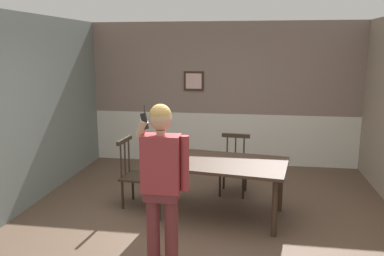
{
  "coord_description": "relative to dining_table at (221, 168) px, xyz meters",
  "views": [
    {
      "loc": [
        0.56,
        -4.54,
        2.27
      ],
      "look_at": [
        -0.07,
        -0.45,
        1.41
      ],
      "focal_mm": 36.91,
      "sensor_mm": 36.0,
      "label": 1
    }
  ],
  "objects": [
    {
      "name": "chair_near_window",
      "position": [
        0.13,
        0.88,
        -0.23
      ],
      "size": [
        0.48,
        0.48,
        0.92
      ],
      "rotation": [
        0.0,
        0.0,
        3.05
      ],
      "color": "#2D2319",
      "rests_on": "ground_plane"
    },
    {
      "name": "person_figure",
      "position": [
        -0.49,
        -1.37,
        0.31
      ],
      "size": [
        0.55,
        0.22,
        1.73
      ],
      "rotation": [
        0.0,
        0.0,
        3.15
      ],
      "color": "brown",
      "rests_on": "ground_plane"
    },
    {
      "name": "dining_table",
      "position": [
        0.0,
        0.0,
        0.0
      ],
      "size": [
        1.84,
        1.25,
        0.77
      ],
      "rotation": [
        0.0,
        0.0,
        -0.15
      ],
      "color": "#38281E",
      "rests_on": "ground_plane"
    },
    {
      "name": "room_left_partition",
      "position": [
        -2.8,
        -0.51,
        0.68
      ],
      "size": [
        0.13,
        6.1,
        2.73
      ],
      "color": "slate",
      "rests_on": "ground_plane"
    },
    {
      "name": "room_back_partition",
      "position": [
        -0.18,
        2.55,
        0.63
      ],
      "size": [
        5.25,
        0.17,
        2.73
      ],
      "color": "gray",
      "rests_on": "ground_plane"
    },
    {
      "name": "chair_by_doorway",
      "position": [
        -1.23,
        0.18,
        -0.21
      ],
      "size": [
        0.5,
        0.5,
        0.99
      ],
      "rotation": [
        0.0,
        0.0,
        4.61
      ],
      "color": "#2D2319",
      "rests_on": "ground_plane"
    },
    {
      "name": "ground_plane",
      "position": [
        -0.17,
        -0.51,
        -0.68
      ],
      "size": [
        6.71,
        6.71,
        0.0
      ],
      "primitive_type": "plane",
      "color": "brown"
    }
  ]
}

